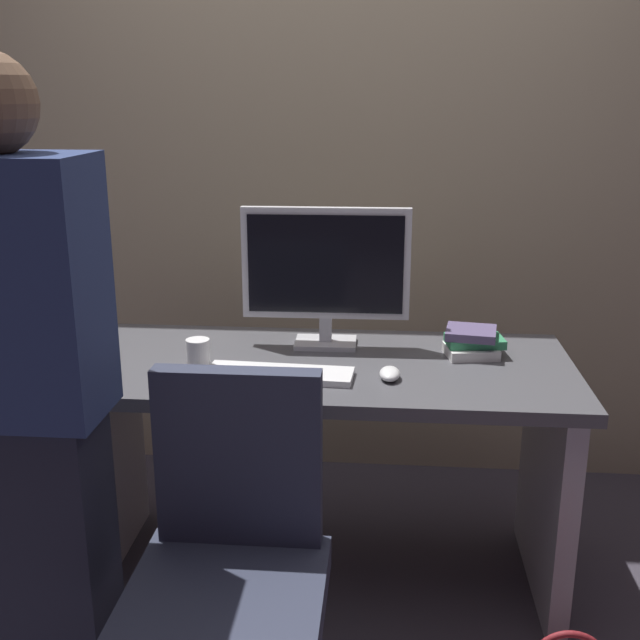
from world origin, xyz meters
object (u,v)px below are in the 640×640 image
Objects in this scene: office_chair at (232,598)px; cup_near_keyboard at (198,355)px; person_at_desk at (21,417)px; book_stack at (472,342)px; keyboard at (280,374)px; monitor at (327,269)px; desk at (321,428)px; mouse at (390,374)px.

cup_near_keyboard is (-0.21, 0.63, 0.37)m from office_chair.
person_at_desk reaches higher than book_stack.
keyboard is 2.20× the size of book_stack.
desk is at bearing -91.35° from monitor.
monitor is 5.40× the size of mouse.
keyboard is at bearing -178.28° from mouse.
office_chair is 0.57× the size of person_at_desk.
person_at_desk is 16.38× the size of cup_near_keyboard.
cup_near_keyboard is (-0.36, -0.28, -0.21)m from monitor.
keyboard is at bearing -6.19° from cup_near_keyboard.
desk is 0.47m from cup_near_keyboard.
mouse is at bearing 33.57° from person_at_desk.
monitor reaches higher than book_stack.
monitor is at bearing 172.81° from book_stack.
cup_near_keyboard is 0.86m from book_stack.
cup_near_keyboard is (-0.57, 0.02, 0.03)m from mouse.
book_stack reaches higher than mouse.
keyboard is at bearing -127.81° from desk.
office_chair is at bearing -101.07° from desk.
desk is 0.51m from monitor.
book_stack is at bearing 12.46° from desk.
desk is 15.54× the size of mouse.
person_at_desk is 3.81× the size of keyboard.
office_chair is 0.78m from mouse.
person_at_desk is 8.39× the size of book_stack.
desk is 3.61× the size of keyboard.
office_chair is 1.74× the size of monitor.
cup_near_keyboard is (-0.25, 0.03, 0.04)m from keyboard.
office_chair reaches higher than mouse.
office_chair is at bearing -89.99° from keyboard.
office_chair reaches higher than keyboard.
monitor is 0.52m from book_stack.
keyboard is (0.03, 0.60, 0.33)m from office_chair.
book_stack is at bearing -7.19° from monitor.
desk is 0.35m from mouse.
person_at_desk reaches higher than desk.
desk is at bearing -167.54° from book_stack.
mouse is 0.35m from book_stack.
monitor is at bearing 72.75° from keyboard.
monitor is 2.77× the size of book_stack.
person_at_desk is at bearing 173.77° from office_chair.
monitor reaches higher than mouse.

